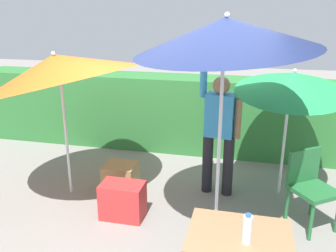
{
  "coord_description": "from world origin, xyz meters",
  "views": [
    {
      "loc": [
        0.91,
        -3.55,
        2.41
      ],
      "look_at": [
        0.0,
        0.3,
        1.1
      ],
      "focal_mm": 38.35,
      "sensor_mm": 36.0,
      "label": 1
    }
  ],
  "objects": [
    {
      "name": "cooler_box",
      "position": [
        -0.49,
        0.01,
        0.22
      ],
      "size": [
        0.51,
        0.32,
        0.44
      ],
      "primitive_type": "cube",
      "color": "red",
      "rests_on": "ground_plane"
    },
    {
      "name": "chair_plastic",
      "position": [
        1.64,
        0.36,
        0.51
      ],
      "size": [
        0.62,
        0.62,
        0.89
      ],
      "color": "#236633",
      "rests_on": "ground_plane"
    },
    {
      "name": "folding_table",
      "position": [
        0.9,
        -1.14,
        0.66
      ],
      "size": [
        0.8,
        0.6,
        0.76
      ],
      "color": "#4C4C51",
      "rests_on": "ground_plane"
    },
    {
      "name": "bottle_water",
      "position": [
        0.95,
        -1.23,
        0.87
      ],
      "size": [
        0.07,
        0.07,
        0.24
      ],
      "color": "silver",
      "rests_on": "folding_table"
    },
    {
      "name": "ground_plane",
      "position": [
        0.0,
        0.0,
        0.0
      ],
      "size": [
        24.0,
        24.0,
        0.0
      ],
      "primitive_type": "plane",
      "color": "gray"
    },
    {
      "name": "umbrella_orange",
      "position": [
        0.64,
        -0.08,
        2.17
      ],
      "size": [
        1.79,
        1.78,
        2.43
      ],
      "color": "silver",
      "rests_on": "ground_plane"
    },
    {
      "name": "umbrella_rainbow",
      "position": [
        -1.4,
        0.38,
        1.7
      ],
      "size": [
        2.05,
        2.02,
        2.17
      ],
      "color": "silver",
      "rests_on": "ground_plane"
    },
    {
      "name": "person_vendor",
      "position": [
        0.55,
        0.88,
        0.93
      ],
      "size": [
        0.56,
        0.26,
        1.88
      ],
      "color": "black",
      "rests_on": "ground_plane"
    },
    {
      "name": "crate_cardboard",
      "position": [
        -0.75,
        0.65,
        0.19
      ],
      "size": [
        0.43,
        0.38,
        0.38
      ],
      "primitive_type": "cube",
      "color": "#9E7A4C",
      "rests_on": "ground_plane"
    },
    {
      "name": "umbrella_yellow",
      "position": [
        1.4,
        1.05,
        1.53
      ],
      "size": [
        1.41,
        1.43,
        1.77
      ],
      "color": "silver",
      "rests_on": "ground_plane"
    },
    {
      "name": "hedge_row",
      "position": [
        0.0,
        2.39,
        0.65
      ],
      "size": [
        8.0,
        0.7,
        1.29
      ],
      "primitive_type": "cube",
      "color": "#2D7033",
      "rests_on": "ground_plane"
    }
  ]
}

